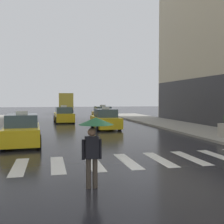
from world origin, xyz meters
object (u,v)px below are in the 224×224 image
Objects in this scene: taxi_lead at (22,131)px; taxi_fourth at (102,114)px; box_truck at (66,103)px; pedestrian_with_umbrella at (94,133)px; taxi_third at (64,115)px; taxi_second at (105,120)px.

taxi_lead and taxi_fourth have the same top height.
pedestrian_with_umbrella is at bearing -92.28° from box_truck.
taxi_lead is at bearing -116.23° from taxi_fourth.
pedestrian_with_umbrella is (-0.30, -21.79, 0.79)m from taxi_third.
pedestrian_with_umbrella reaches higher than taxi_second.
box_truck is (-1.80, 23.72, 1.13)m from taxi_second.
taxi_second and taxi_third have the same top height.
taxi_second is at bearing -66.49° from taxi_third.
taxi_third is (2.93, 13.69, 0.00)m from taxi_lead.
pedestrian_with_umbrella is (2.63, -8.10, 0.79)m from taxi_lead.
pedestrian_with_umbrella is (-1.53, -38.55, -0.34)m from box_truck.
taxi_second is 1.01× the size of taxi_fourth.
pedestrian_with_umbrella is (-4.64, -22.85, 0.79)m from taxi_fourth.
taxi_fourth is (4.34, 1.07, 0.00)m from taxi_third.
taxi_lead is at bearing -97.78° from box_truck.
pedestrian_with_umbrella is at bearing -90.79° from taxi_third.
taxi_third is 2.37× the size of pedestrian_with_umbrella.
taxi_third is at bearing 113.51° from taxi_second.
taxi_fourth is 16.04m from box_truck.
box_truck is at bearing 101.21° from taxi_fourth.
taxi_lead and taxi_second have the same top height.
taxi_lead is at bearing 107.96° from pedestrian_with_umbrella.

